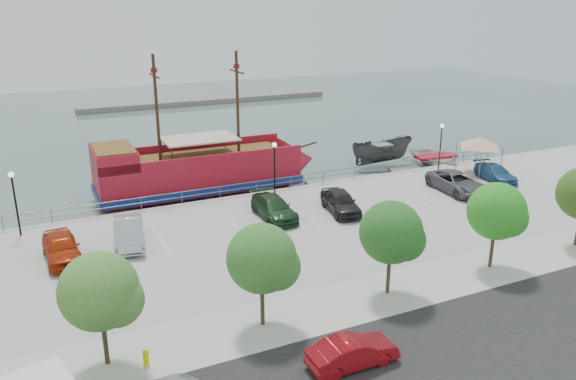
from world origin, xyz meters
name	(u,v)px	position (x,y,z in m)	size (l,w,h in m)	color
ground	(314,238)	(0.00, 0.00, -1.00)	(160.00, 160.00, 0.00)	#3A514E
street	(487,349)	(0.00, -16.00, 0.01)	(100.00, 8.00, 0.04)	black
sidewalk	(403,289)	(0.00, -10.00, 0.01)	(100.00, 4.00, 0.05)	beige
seawall_railing	(268,185)	(0.00, 7.80, 0.53)	(50.00, 0.06, 1.00)	#5F5F5F
far_shore	(208,101)	(10.00, 55.00, -0.60)	(40.00, 3.00, 0.80)	gray
pirate_ship	(215,169)	(-2.97, 12.13, 1.03)	(19.29, 5.49, 12.14)	maroon
patrol_boat	(382,154)	(14.23, 12.78, 0.26)	(2.45, 6.50, 2.52)	#404243
speedboat	(435,160)	(18.82, 10.30, -0.31)	(4.77, 6.68, 1.38)	silver
dock_west	(87,222)	(-13.70, 9.20, -0.78)	(7.65, 2.19, 0.44)	slate
dock_mid	(346,183)	(8.10, 9.20, -0.80)	(7.07, 2.02, 0.40)	gray
dock_east	(425,171)	(16.80, 9.20, -0.81)	(6.72, 1.92, 0.38)	slate
canopy_tent	(481,137)	(18.83, 4.70, 3.21)	(4.86, 4.86, 3.69)	slate
street_sedan	(353,352)	(-5.86, -14.44, 0.64)	(1.35, 3.88, 1.28)	maroon
fire_hydrant	(146,357)	(-13.56, -10.80, 0.41)	(0.26, 0.26, 0.76)	#E8E400
lamp_post_left	(14,192)	(-18.00, 6.50, 2.94)	(0.36, 0.36, 4.28)	black
lamp_post_mid	(275,160)	(0.00, 6.50, 2.94)	(0.36, 0.36, 4.28)	black
lamp_post_right	(441,139)	(16.00, 6.50, 2.94)	(0.36, 0.36, 4.28)	black
tree_b	(104,293)	(-14.85, -10.07, 3.30)	(3.30, 3.20, 5.00)	#473321
tree_c	(265,260)	(-7.85, -10.07, 3.30)	(3.30, 3.20, 5.00)	#473321
tree_d	(394,234)	(-0.85, -10.07, 3.30)	(3.30, 3.20, 5.00)	#473321
tree_e	(499,213)	(6.15, -10.07, 3.30)	(3.30, 3.20, 5.00)	#473321
parked_car_a	(61,247)	(-15.84, 1.41, 0.80)	(1.90, 4.72, 1.61)	#AB2909
parked_car_b	(129,232)	(-11.89, 2.01, 0.81)	(1.72, 4.94, 1.63)	#A7AFB9
parked_car_d	(274,208)	(-1.94, 2.32, 0.73)	(2.06, 5.06, 1.47)	#1C3C1F
parked_car_e	(341,202)	(2.82, 1.29, 0.80)	(1.89, 4.68, 1.60)	black
parked_car_g	(457,182)	(13.44, 1.29, 0.78)	(2.59, 5.61, 1.56)	#54565D
parked_car_h	(495,173)	(18.45, 2.22, 0.66)	(1.85, 4.55, 1.32)	#2A557F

